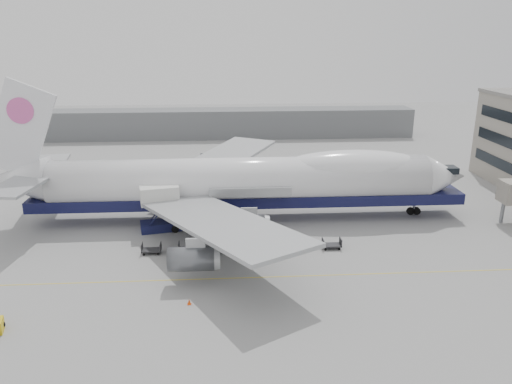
{
  "coord_description": "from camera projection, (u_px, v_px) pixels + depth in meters",
  "views": [
    {
      "loc": [
        -2.38,
        -54.5,
        25.42
      ],
      "look_at": [
        1.61,
        6.0,
        5.88
      ],
      "focal_mm": 35.0,
      "sensor_mm": 36.0,
      "label": 1
    }
  ],
  "objects": [
    {
      "name": "dolly_5",
      "position": [
        332.0,
        244.0,
        61.13
      ],
      "size": [
        2.3,
        1.35,
        1.3
      ],
      "color": "#2D2D30",
      "rests_on": "ground"
    },
    {
      "name": "dolly_0",
      "position": [
        151.0,
        249.0,
        59.76
      ],
      "size": [
        2.3,
        1.35,
        1.3
      ],
      "color": "#2D2D30",
      "rests_on": "ground"
    },
    {
      "name": "ground",
      "position": [
        246.0,
        254.0,
        59.71
      ],
      "size": [
        260.0,
        260.0,
        0.0
      ],
      "primitive_type": "plane",
      "color": "gray",
      "rests_on": "ground"
    },
    {
      "name": "dolly_1",
      "position": [
        188.0,
        248.0,
        60.03
      ],
      "size": [
        2.3,
        1.35,
        1.3
      ],
      "color": "#2D2D30",
      "rests_on": "ground"
    },
    {
      "name": "hangar",
      "position": [
        193.0,
        124.0,
        124.49
      ],
      "size": [
        110.0,
        8.0,
        7.0
      ],
      "primitive_type": "cube",
      "color": "slate",
      "rests_on": "ground"
    },
    {
      "name": "apron_line",
      "position": [
        248.0,
        278.0,
        54.01
      ],
      "size": [
        60.0,
        0.15,
        0.01
      ],
      "primitive_type": "cube",
      "color": "gold",
      "rests_on": "ground"
    },
    {
      "name": "dolly_4",
      "position": [
        296.0,
        245.0,
        60.86
      ],
      "size": [
        2.3,
        1.35,
        1.3
      ],
      "color": "#2D2D30",
      "rests_on": "ground"
    },
    {
      "name": "dolly_2",
      "position": [
        225.0,
        247.0,
        60.31
      ],
      "size": [
        2.3,
        1.35,
        1.3
      ],
      "color": "#2D2D30",
      "rests_on": "ground"
    },
    {
      "name": "traffic_cone",
      "position": [
        189.0,
        302.0,
        48.67
      ],
      "size": [
        0.39,
        0.39,
        0.58
      ],
      "rotation": [
        0.0,
        0.0,
        0.43
      ],
      "color": "#DF440B",
      "rests_on": "ground"
    },
    {
      "name": "airliner",
      "position": [
        246.0,
        181.0,
        69.42
      ],
      "size": [
        67.0,
        55.3,
        19.98
      ],
      "color": "white",
      "rests_on": "ground"
    },
    {
      "name": "dolly_3",
      "position": [
        261.0,
        246.0,
        60.58
      ],
      "size": [
        2.3,
        1.35,
        1.3
      ],
      "color": "#2D2D30",
      "rests_on": "ground"
    },
    {
      "name": "catering_truck",
      "position": [
        160.0,
        205.0,
        66.05
      ],
      "size": [
        5.82,
        4.52,
        6.19
      ],
      "rotation": [
        0.0,
        0.0,
        0.21
      ],
      "color": "#171A46",
      "rests_on": "ground"
    }
  ]
}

